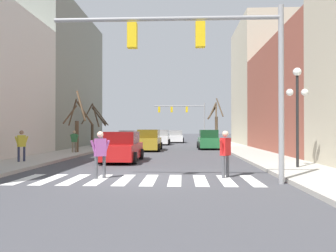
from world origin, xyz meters
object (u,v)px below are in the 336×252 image
object	(u,v)px
car_parked_left_mid	(122,148)
pedestrian_on_left_sidewalk	(74,139)
street_lamp_right_corner	(297,97)
car_parked_right_mid	(129,139)
street_tree_left_mid	(94,125)
car_parked_right_far	(161,138)
pedestrian_crossing_street	(100,151)
traffic_signal_far	(185,113)
pedestrian_waiting_at_curb	(225,150)
pedestrian_on_right_sidewalk	(22,143)
car_driving_toward_lane	(176,137)
street_tree_right_far	(216,121)
street_tree_left_far	(77,125)
car_parked_left_far	(149,141)
traffic_signal_near	(211,53)
car_parked_left_near	(208,140)

from	to	relation	value
car_parked_left_mid	pedestrian_on_left_sidewalk	size ratio (longest dim) A/B	2.93
street_lamp_right_corner	car_parked_right_mid	size ratio (longest dim) A/B	1.00
car_parked_left_mid	street_tree_left_mid	world-z (taller)	street_tree_left_mid
car_parked_right_far	pedestrian_crossing_street	bearing A→B (deg)	-1.15
car_parked_right_far	traffic_signal_far	bearing A→B (deg)	164.54
street_tree_left_mid	pedestrian_waiting_at_curb	bearing A→B (deg)	-61.49
car_parked_right_mid	pedestrian_on_right_sidewalk	world-z (taller)	pedestrian_on_right_sidewalk
car_driving_toward_lane	pedestrian_on_left_sidewalk	bearing A→B (deg)	162.04
pedestrian_on_left_sidewalk	street_lamp_right_corner	bearing A→B (deg)	154.81
pedestrian_crossing_street	street_tree_right_far	bearing A→B (deg)	-134.62
pedestrian_crossing_street	street_tree_left_far	distance (m)	12.54
car_parked_left_mid	street_tree_right_far	world-z (taller)	street_tree_right_far
pedestrian_crossing_street	car_parked_left_far	bearing A→B (deg)	-122.02
traffic_signal_near	street_tree_right_far	distance (m)	32.87
street_lamp_right_corner	pedestrian_on_left_sidewalk	bearing A→B (deg)	146.20
car_parked_right_mid	pedestrian_on_left_sidewalk	distance (m)	11.03
car_parked_left_near	car_parked_right_mid	xyz separation A→B (m)	(-7.91, 3.81, -0.03)
traffic_signal_far	car_parked_right_far	bearing A→B (deg)	-105.46
street_lamp_right_corner	street_tree_right_far	xyz separation A→B (m)	(-0.58, 29.05, -0.36)
car_parked_left_far	street_tree_right_far	xyz separation A→B (m)	(7.28, 15.92, 2.04)
car_parked_left_mid	car_parked_left_near	world-z (taller)	car_parked_left_near
street_lamp_right_corner	street_tree_left_far	size ratio (longest dim) A/B	0.97
pedestrian_crossing_street	pedestrian_on_right_sidewalk	size ratio (longest dim) A/B	1.08
car_parked_left_far	car_parked_right_mid	bearing A→B (deg)	-156.57
traffic_signal_near	car_parked_right_mid	world-z (taller)	traffic_signal_near
car_driving_toward_lane	pedestrian_crossing_street	size ratio (longest dim) A/B	2.50
traffic_signal_near	street_lamp_right_corner	size ratio (longest dim) A/B	1.77
street_lamp_right_corner	pedestrian_on_right_sidewalk	size ratio (longest dim) A/B	2.73
car_parked_left_far	street_tree_left_far	bearing A→B (deg)	-48.73
car_driving_toward_lane	traffic_signal_near	bearing A→B (deg)	-176.90
street_lamp_right_corner	car_parked_left_near	bearing A→B (deg)	99.64
car_parked_left_far	car_parked_right_mid	xyz separation A→B (m)	(-2.69, 6.20, -0.05)
traffic_signal_far	street_tree_left_far	size ratio (longest dim) A/B	1.68
car_parked_left_mid	pedestrian_crossing_street	world-z (taller)	pedestrian_crossing_street
car_parked_left_near	street_tree_left_mid	world-z (taller)	street_tree_left_mid
traffic_signal_far	pedestrian_on_left_sidewalk	bearing A→B (deg)	-107.60
traffic_signal_near	pedestrian_crossing_street	world-z (taller)	traffic_signal_near
street_tree_left_mid	pedestrian_on_left_sidewalk	bearing A→B (deg)	-85.67
street_lamp_right_corner	car_parked_right_mid	xyz separation A→B (m)	(-10.54, 19.33, -2.44)
pedestrian_on_right_sidewalk	street_tree_right_far	xyz separation A→B (m)	(12.69, 27.13, 1.77)
street_lamp_right_corner	car_parked_left_far	bearing A→B (deg)	120.89
pedestrian_on_left_sidewalk	car_parked_right_mid	bearing A→B (deg)	-92.85
pedestrian_crossing_street	pedestrian_waiting_at_curb	size ratio (longest dim) A/B	0.99
car_parked_left_far	pedestrian_on_left_sidewalk	distance (m)	6.71
pedestrian_waiting_at_curb	street_tree_left_mid	size ratio (longest dim) A/B	0.42
car_parked_left_mid	pedestrian_on_right_sidewalk	xyz separation A→B (m)	(-4.90, -1.70, 0.31)
traffic_signal_far	street_tree_right_far	size ratio (longest dim) A/B	1.29
car_driving_toward_lane	pedestrian_on_right_sidewalk	world-z (taller)	pedestrian_on_right_sidewalk
pedestrian_crossing_street	street_tree_left_far	size ratio (longest dim) A/B	0.38
street_tree_left_far	car_parked_left_near	bearing A→B (deg)	33.39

